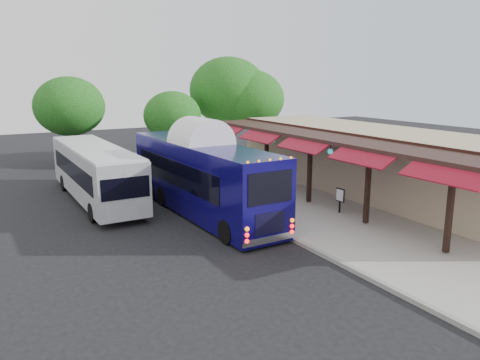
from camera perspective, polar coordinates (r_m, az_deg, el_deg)
ground at (r=18.67m, az=6.56°, el=-7.54°), size 90.00×90.00×0.00m
sidewalk at (r=24.61m, az=10.61°, el=-2.57°), size 10.00×40.00×0.15m
curb at (r=21.86m, az=0.54°, el=-4.26°), size 0.20×40.00×0.16m
station_shelter at (r=26.49m, az=16.41°, el=2.12°), size 8.15×20.00×3.60m
coach_bus at (r=21.98m, az=-4.69°, el=0.81°), size 2.79×11.39×3.61m
city_bus at (r=25.40m, az=-17.23°, el=1.05°), size 2.53×10.74×2.88m
ped_a at (r=21.50m, az=2.76°, el=-2.01°), size 0.71×0.56×1.69m
ped_b at (r=22.76m, az=0.47°, el=-1.35°), size 0.92×0.83×1.56m
ped_c at (r=22.19m, az=5.13°, el=-1.48°), size 1.05×1.03×1.77m
ped_d at (r=28.33m, az=0.38°, el=1.73°), size 1.27×0.78×1.89m
sign_board at (r=22.21m, az=12.11°, el=-1.95°), size 0.08×0.53×1.17m
tree_left at (r=34.88m, az=-8.24°, el=7.74°), size 4.21×4.21×5.39m
tree_mid at (r=37.95m, az=-1.43°, el=10.84°), size 6.22×6.22×7.97m
tree_right at (r=37.63m, az=1.22°, el=9.81°), size 5.44×5.44×6.97m
tree_far at (r=36.35m, az=-20.08°, el=8.42°), size 5.03×5.03×6.43m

